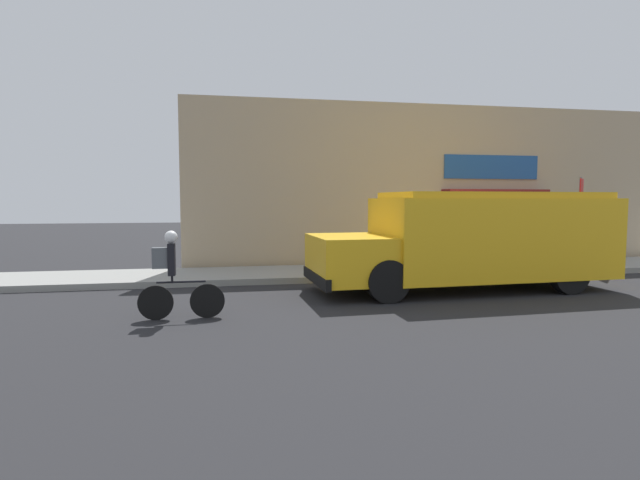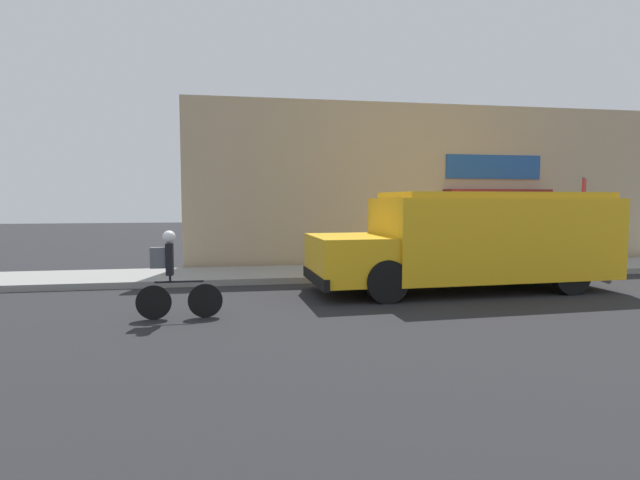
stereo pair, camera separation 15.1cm
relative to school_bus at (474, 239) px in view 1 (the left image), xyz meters
name	(u,v)px [view 1 (the left image)]	position (x,y,z in m)	size (l,w,h in m)	color
ground_plane	(474,278)	(0.83, 1.51, -1.19)	(70.00, 70.00, 0.00)	#232326
sidewalk	(454,269)	(0.83, 2.70, -1.11)	(28.00, 2.38, 0.16)	gray
storefront	(436,186)	(0.87, 4.15, 1.33)	(15.42, 0.81, 5.02)	tan
school_bus	(474,239)	(0.00, 0.00, 0.00)	(6.97, 2.82, 2.25)	yellow
cyclist	(174,275)	(-6.52, -1.70, -0.40)	(1.48, 0.22, 1.55)	black
stop_sign_post	(580,207)	(4.45, 2.19, 0.69)	(0.45, 0.45, 2.58)	slate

